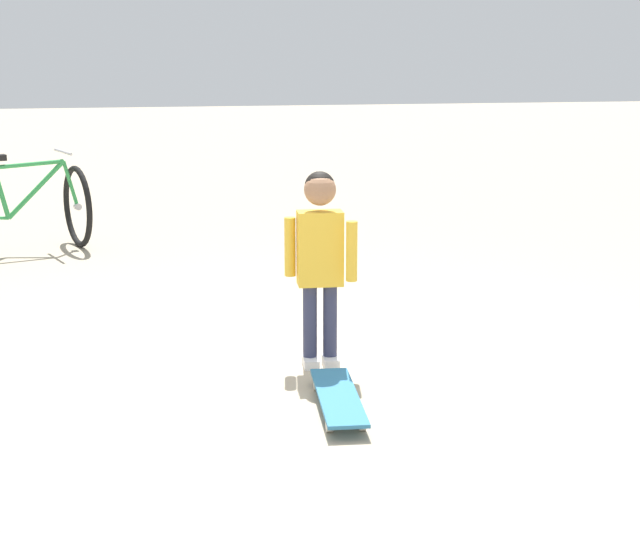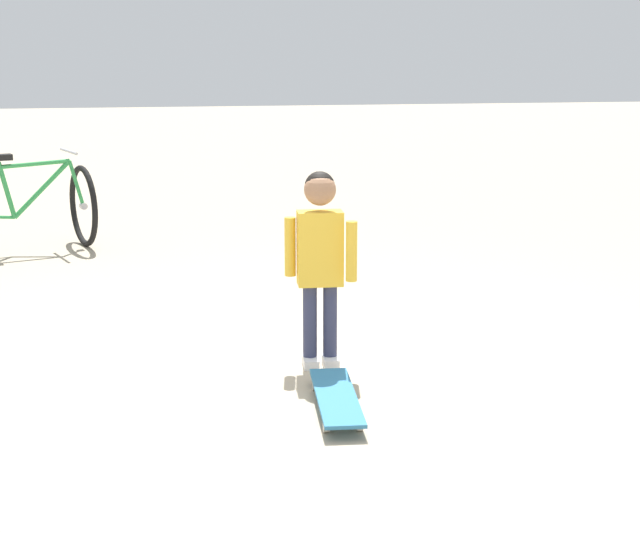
# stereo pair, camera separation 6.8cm
# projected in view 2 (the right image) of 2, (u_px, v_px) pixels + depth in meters

# --- Properties ---
(ground_plane) EXTENTS (50.00, 50.00, 0.00)m
(ground_plane) POSITION_uv_depth(u_px,v_px,m) (289.00, 380.00, 5.05)
(ground_plane) COLOR tan
(child_person) EXTENTS (0.24, 0.36, 1.06)m
(child_person) POSITION_uv_depth(u_px,v_px,m) (320.00, 247.00, 5.15)
(child_person) COLOR #2D3351
(child_person) RESTS_ON ground
(skateboard) EXTENTS (0.80, 0.27, 0.07)m
(skateboard) POSITION_uv_depth(u_px,v_px,m) (336.00, 397.00, 4.62)
(skateboard) COLOR teal
(skateboard) RESTS_ON ground
(bicycle_near) EXTENTS (1.02, 1.24, 0.85)m
(bicycle_near) POSITION_uv_depth(u_px,v_px,m) (24.00, 208.00, 8.16)
(bicycle_near) COLOR black
(bicycle_near) RESTS_ON ground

